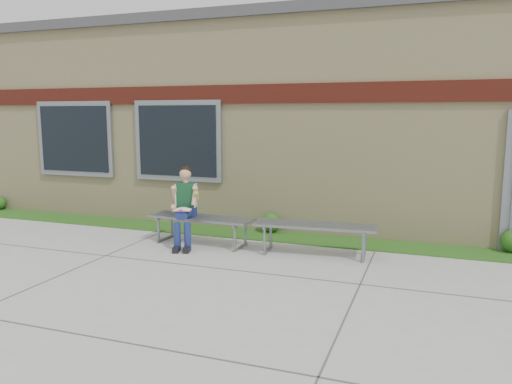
% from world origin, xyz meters
% --- Properties ---
extents(ground, '(80.00, 80.00, 0.00)m').
position_xyz_m(ground, '(0.00, 0.00, 0.00)').
color(ground, '#9E9E99').
rests_on(ground, ground).
extents(grass_strip, '(16.00, 0.80, 0.02)m').
position_xyz_m(grass_strip, '(0.00, 2.60, 0.01)').
color(grass_strip, '#2A4B14').
rests_on(grass_strip, ground).
extents(school_building, '(16.20, 6.22, 4.20)m').
position_xyz_m(school_building, '(-0.00, 5.99, 2.10)').
color(school_building, beige).
rests_on(school_building, ground).
extents(bench_left, '(1.89, 0.64, 0.48)m').
position_xyz_m(bench_left, '(-1.89, 1.69, 0.37)').
color(bench_left, slate).
rests_on(bench_left, ground).
extents(bench_right, '(1.96, 0.68, 0.50)m').
position_xyz_m(bench_right, '(0.11, 1.69, 0.39)').
color(bench_right, slate).
rests_on(bench_right, ground).
extents(girl, '(0.55, 0.83, 1.36)m').
position_xyz_m(girl, '(-2.09, 1.49, 0.72)').
color(girl, navy).
rests_on(girl, ground).
extents(shrub_mid, '(0.37, 0.37, 0.37)m').
position_xyz_m(shrub_mid, '(-1.01, 2.85, 0.21)').
color(shrub_mid, '#2A4B14').
rests_on(shrub_mid, grass_strip).
extents(shrub_east, '(0.36, 0.36, 0.36)m').
position_xyz_m(shrub_east, '(3.09, 2.85, 0.20)').
color(shrub_east, '#2A4B14').
rests_on(shrub_east, grass_strip).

